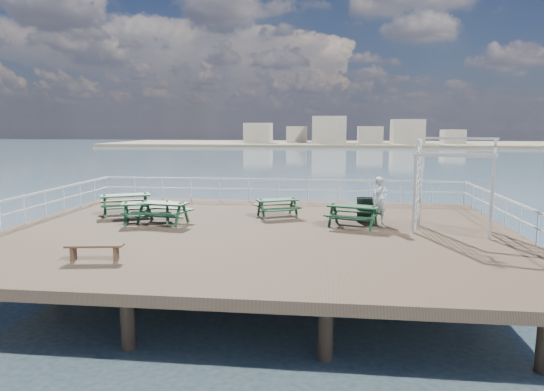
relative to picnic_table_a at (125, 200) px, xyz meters
The scene contains 12 objects.
ground 6.38m from the picnic_table_a, 21.43° to the right, with size 18.00×14.00×0.30m, color brown.
sea_backdrop 133.04m from the picnic_table_a, 82.04° to the left, with size 300.00×300.00×9.20m.
railing 5.83m from the picnic_table_a, ahead, with size 17.77×13.76×1.10m.
picnic_table_a is the anchor object (origin of this frame).
picnic_table_b 2.23m from the picnic_table_a, 45.84° to the right, with size 2.18×1.94×0.89m.
picnic_table_c 6.34m from the picnic_table_a, ahead, with size 2.06×1.90×0.81m.
picnic_table_d 2.74m from the picnic_table_a, 36.77° to the right, with size 2.11×1.81×0.91m.
picnic_table_e 9.40m from the picnic_table_a, ahead, with size 2.16×1.93×0.88m.
flat_bench_near 7.13m from the picnic_table_a, 72.96° to the right, with size 1.58×0.60×0.44m.
trellis_arbor 12.84m from the picnic_table_a, ahead, with size 2.94×2.15×3.27m.
sandwich_board 9.79m from the picnic_table_a, ahead, with size 0.61×0.47×0.96m.
person 10.33m from the picnic_table_a, ahead, with size 0.65×0.43×1.79m, color silver.
Camera 1 is at (2.55, -16.69, 3.62)m, focal length 32.00 mm.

